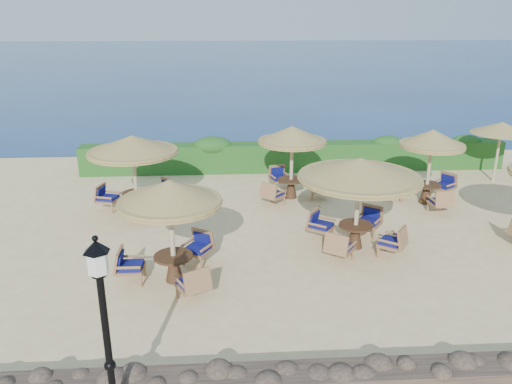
{
  "coord_description": "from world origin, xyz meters",
  "views": [
    {
      "loc": [
        -2.96,
        -13.27,
        6.26
      ],
      "look_at": [
        -2.07,
        0.78,
        1.3
      ],
      "focal_mm": 35.0,
      "sensor_mm": 36.0,
      "label": 1
    }
  ],
  "objects_px": {
    "cafe_set_1": "(359,183)",
    "cafe_set_3": "(133,157)",
    "cafe_set_4": "(292,149)",
    "lamp_post": "(108,346)",
    "cafe_set_0": "(171,213)",
    "cafe_set_5": "(431,155)",
    "extra_parasol": "(502,128)"
  },
  "relations": [
    {
      "from": "cafe_set_4",
      "to": "lamp_post",
      "type": "bearing_deg",
      "value": -111.64
    },
    {
      "from": "extra_parasol",
      "to": "cafe_set_5",
      "type": "bearing_deg",
      "value": -148.42
    },
    {
      "from": "cafe_set_3",
      "to": "cafe_set_5",
      "type": "height_order",
      "value": "same"
    },
    {
      "from": "lamp_post",
      "to": "extra_parasol",
      "type": "height_order",
      "value": "lamp_post"
    },
    {
      "from": "extra_parasol",
      "to": "cafe_set_5",
      "type": "distance_m",
      "value": 4.37
    },
    {
      "from": "lamp_post",
      "to": "extra_parasol",
      "type": "bearing_deg",
      "value": 43.6
    },
    {
      "from": "lamp_post",
      "to": "cafe_set_1",
      "type": "xyz_separation_m",
      "value": [
        5.49,
        6.32,
        0.4
      ]
    },
    {
      "from": "lamp_post",
      "to": "cafe_set_1",
      "type": "bearing_deg",
      "value": 49.03
    },
    {
      "from": "cafe_set_4",
      "to": "cafe_set_5",
      "type": "xyz_separation_m",
      "value": [
        4.7,
        -0.86,
        -0.07
      ]
    },
    {
      "from": "extra_parasol",
      "to": "cafe_set_0",
      "type": "relative_size",
      "value": 0.87
    },
    {
      "from": "extra_parasol",
      "to": "cafe_set_1",
      "type": "bearing_deg",
      "value": -141.39
    },
    {
      "from": "cafe_set_1",
      "to": "cafe_set_4",
      "type": "xyz_separation_m",
      "value": [
        -1.29,
        4.26,
        -0.14
      ]
    },
    {
      "from": "cafe_set_3",
      "to": "extra_parasol",
      "type": "bearing_deg",
      "value": 10.47
    },
    {
      "from": "cafe_set_0",
      "to": "cafe_set_3",
      "type": "relative_size",
      "value": 0.94
    },
    {
      "from": "extra_parasol",
      "to": "cafe_set_1",
      "type": "height_order",
      "value": "cafe_set_1"
    },
    {
      "from": "lamp_post",
      "to": "cafe_set_4",
      "type": "distance_m",
      "value": 11.39
    },
    {
      "from": "cafe_set_1",
      "to": "cafe_set_4",
      "type": "bearing_deg",
      "value": 106.81
    },
    {
      "from": "cafe_set_1",
      "to": "cafe_set_3",
      "type": "distance_m",
      "value": 7.35
    },
    {
      "from": "lamp_post",
      "to": "cafe_set_5",
      "type": "xyz_separation_m",
      "value": [
        8.9,
        9.72,
        0.19
      ]
    },
    {
      "from": "cafe_set_5",
      "to": "cafe_set_1",
      "type": "bearing_deg",
      "value": -135.05
    },
    {
      "from": "lamp_post",
      "to": "cafe_set_1",
      "type": "height_order",
      "value": "lamp_post"
    },
    {
      "from": "extra_parasol",
      "to": "cafe_set_3",
      "type": "distance_m",
      "value": 13.99
    },
    {
      "from": "cafe_set_1",
      "to": "cafe_set_3",
      "type": "relative_size",
      "value": 1.16
    },
    {
      "from": "extra_parasol",
      "to": "cafe_set_3",
      "type": "relative_size",
      "value": 0.82
    },
    {
      "from": "extra_parasol",
      "to": "cafe_set_4",
      "type": "bearing_deg",
      "value": -170.42
    },
    {
      "from": "extra_parasol",
      "to": "cafe_set_0",
      "type": "height_order",
      "value": "cafe_set_0"
    },
    {
      "from": "cafe_set_4",
      "to": "cafe_set_3",
      "type": "bearing_deg",
      "value": -168.15
    },
    {
      "from": "cafe_set_1",
      "to": "cafe_set_4",
      "type": "relative_size",
      "value": 1.26
    },
    {
      "from": "cafe_set_0",
      "to": "cafe_set_1",
      "type": "distance_m",
      "value": 5.24
    },
    {
      "from": "cafe_set_5",
      "to": "extra_parasol",
      "type": "bearing_deg",
      "value": 31.58
    },
    {
      "from": "lamp_post",
      "to": "cafe_set_0",
      "type": "distance_m",
      "value": 4.74
    },
    {
      "from": "lamp_post",
      "to": "cafe_set_3",
      "type": "distance_m",
      "value": 9.54
    }
  ]
}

